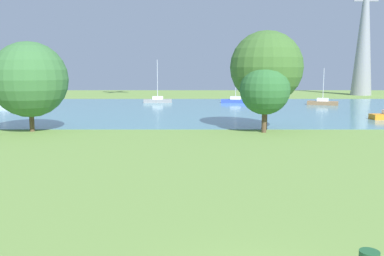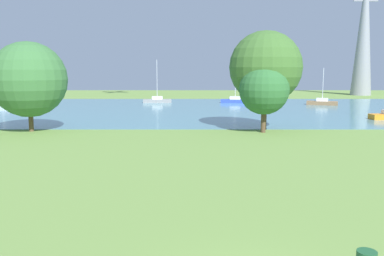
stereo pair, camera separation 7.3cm
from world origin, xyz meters
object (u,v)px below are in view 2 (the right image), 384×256
object	(u,v)px
tree_mid_shore	(265,90)
sailboat_white	(4,102)
sailboat_brown	(323,102)
electricity_pylon	(365,28)
sailboat_gray	(158,100)
tree_west_far	(30,80)
sailboat_blue	(236,100)
tree_east_near	(267,67)

from	to	relation	value
tree_mid_shore	sailboat_white	bearing A→B (deg)	142.29
sailboat_brown	electricity_pylon	bearing A→B (deg)	56.87
sailboat_gray	tree_west_far	bearing A→B (deg)	-105.85
sailboat_gray	tree_west_far	size ratio (longest dim) A/B	0.87
sailboat_white	tree_mid_shore	size ratio (longest dim) A/B	1.06
tree_west_far	sailboat_blue	bearing A→B (deg)	54.82
sailboat_white	tree_mid_shore	xyz separation A→B (m)	(37.13, -28.71, 3.48)
tree_mid_shore	electricity_pylon	world-z (taller)	electricity_pylon
sailboat_brown	sailboat_white	world-z (taller)	sailboat_white
tree_west_far	tree_mid_shore	xyz separation A→B (m)	(21.66, -0.68, -0.90)
sailboat_blue	tree_east_near	world-z (taller)	tree_east_near
sailboat_white	tree_west_far	xyz separation A→B (m)	(15.46, -28.03, 4.38)
sailboat_brown	tree_west_far	distance (m)	45.83
sailboat_brown	tree_west_far	xyz separation A→B (m)	(-36.07, -27.94, 4.39)
sailboat_gray	sailboat_white	xyz separation A→B (m)	(-24.60, -4.14, -0.01)
tree_west_far	tree_east_near	distance (m)	22.17
sailboat_brown	tree_mid_shore	bearing A→B (deg)	-116.72
sailboat_gray	tree_mid_shore	bearing A→B (deg)	-69.13
sailboat_gray	sailboat_blue	world-z (taller)	sailboat_gray
sailboat_gray	sailboat_blue	bearing A→B (deg)	-1.45
sailboat_brown	tree_east_near	bearing A→B (deg)	-117.69
sailboat_gray	tree_west_far	world-z (taller)	tree_west_far
sailboat_brown	sailboat_white	xyz separation A→B (m)	(-51.53, 0.09, 0.01)
sailboat_blue	tree_mid_shore	xyz separation A→B (m)	(-0.78, -32.51, 3.48)
sailboat_gray	electricity_pylon	bearing A→B (deg)	25.52
sailboat_brown	tree_mid_shore	xyz separation A→B (m)	(-14.40, -28.62, 3.49)
sailboat_blue	sailboat_white	size ratio (longest dim) A/B	1.04
sailboat_blue	electricity_pylon	size ratio (longest dim) A/B	0.24
sailboat_brown	sailboat_blue	distance (m)	14.17
tree_west_far	tree_east_near	size ratio (longest dim) A/B	0.88
electricity_pylon	tree_east_near	bearing A→B (deg)	-120.39
tree_west_far	electricity_pylon	xyz separation A→B (m)	(52.27, 52.76, 9.66)
sailboat_brown	tree_mid_shore	size ratio (longest dim) A/B	0.94
sailboat_white	tree_east_near	distance (m)	46.41
tree_west_far	tree_east_near	xyz separation A→B (m)	(22.10, 1.34, 1.12)
sailboat_blue	tree_mid_shore	bearing A→B (deg)	-91.37
sailboat_gray	tree_west_far	distance (m)	33.73
sailboat_blue	sailboat_gray	bearing A→B (deg)	178.55
tree_mid_shore	tree_east_near	bearing A→B (deg)	77.61
tree_west_far	sailboat_brown	bearing A→B (deg)	37.77
sailboat_white	electricity_pylon	bearing A→B (deg)	20.06
tree_west_far	tree_mid_shore	size ratio (longest dim) A/B	1.34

